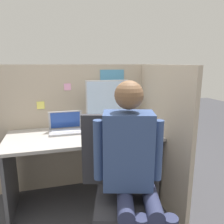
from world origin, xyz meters
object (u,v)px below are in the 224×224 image
at_px(monitor, 107,101).
at_px(stapler, 147,127).
at_px(carrot_toy, 94,140).
at_px(laptop, 66,128).
at_px(paper_box, 107,124).
at_px(office_chair, 119,184).
at_px(person, 133,164).
at_px(coffee_mug, 132,122).

bearing_deg(monitor, stapler, -28.40).
distance_m(stapler, carrot_toy, 0.67).
bearing_deg(carrot_toy, laptop, 120.71).
distance_m(paper_box, stapler, 0.44).
height_order(monitor, carrot_toy, monitor).
height_order(stapler, carrot_toy, stapler).
height_order(monitor, stapler, monitor).
relative_size(paper_box, office_chair, 0.31).
xyz_separation_m(carrot_toy, person, (0.17, -0.55, 0.00)).
bearing_deg(stapler, monitor, 151.60).
bearing_deg(monitor, office_chair, -97.77).
xyz_separation_m(person, coffee_mug, (0.35, 0.96, 0.02)).
distance_m(monitor, laptop, 0.53).
xyz_separation_m(stapler, coffee_mug, (-0.11, 0.17, 0.02)).
relative_size(carrot_toy, person, 0.11).
bearing_deg(monitor, person, -93.97).
relative_size(laptop, coffee_mug, 3.81).
relative_size(monitor, stapler, 3.15).
distance_m(office_chair, person, 0.29).
bearing_deg(coffee_mug, stapler, -57.98).
bearing_deg(laptop, stapler, -8.90).
height_order(carrot_toy, coffee_mug, coffee_mug).
distance_m(carrot_toy, coffee_mug, 0.66).
distance_m(stapler, person, 0.91).
height_order(stapler, person, person).
distance_m(office_chair, coffee_mug, 0.93).
distance_m(laptop, office_chair, 0.87).
distance_m(laptop, coffee_mug, 0.74).
height_order(stapler, office_chair, office_chair).
bearing_deg(person, office_chair, 105.66).
relative_size(carrot_toy, office_chair, 0.14).
xyz_separation_m(office_chair, person, (0.05, -0.16, 0.24)).
xyz_separation_m(laptop, stapler, (0.85, -0.13, -0.02)).
distance_m(monitor, carrot_toy, 0.58).
bearing_deg(stapler, coffee_mug, 122.02).
relative_size(laptop, stapler, 2.28).
bearing_deg(laptop, carrot_toy, -59.29).
xyz_separation_m(stapler, person, (-0.46, -0.79, 0.00)).
height_order(paper_box, laptop, laptop).
xyz_separation_m(paper_box, laptop, (-0.46, -0.07, 0.01)).
bearing_deg(coffee_mug, laptop, -177.18).
bearing_deg(person, carrot_toy, 106.96).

